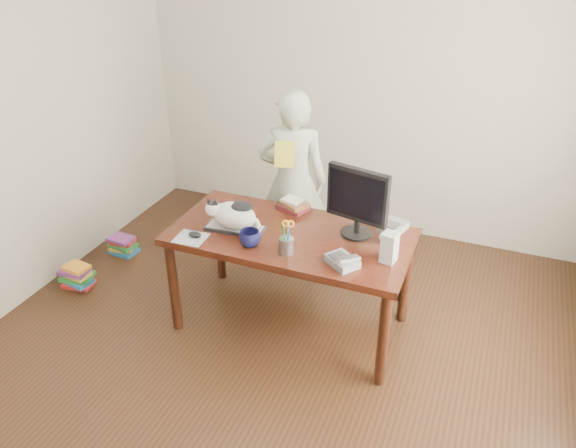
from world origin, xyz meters
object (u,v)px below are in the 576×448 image
(coffee_mug, at_px, (250,238))
(phone, at_px, (343,261))
(cat, at_px, (233,214))
(book_pile_a, at_px, (77,276))
(person, at_px, (293,182))
(pen_cup, at_px, (287,244))
(book_pile_b, at_px, (123,245))
(desk, at_px, (295,247))
(monitor, at_px, (358,199))
(speaker, at_px, (389,247))
(keyboard, at_px, (235,228))
(calculator, at_px, (393,227))
(mouse, at_px, (195,235))
(book_stack, at_px, (293,205))
(baseball, at_px, (385,238))

(coffee_mug, distance_m, phone, 0.62)
(cat, relative_size, coffee_mug, 2.88)
(book_pile_a, bearing_deg, person, 33.31)
(pen_cup, relative_size, book_pile_b, 0.92)
(desk, height_order, book_pile_a, desk)
(monitor, bearing_deg, speaker, -26.49)
(monitor, bearing_deg, keyboard, -150.85)
(book_pile_a, bearing_deg, calculator, 11.90)
(desk, bearing_deg, book_pile_a, -170.97)
(mouse, bearing_deg, book_pile_a, 172.85)
(monitor, bearing_deg, person, 150.73)
(keyboard, distance_m, coffee_mug, 0.24)
(monitor, relative_size, person, 0.32)
(speaker, xyz_separation_m, book_stack, (-0.79, 0.41, -0.06))
(pen_cup, height_order, coffee_mug, pen_cup)
(book_pile_a, bearing_deg, monitor, 8.92)
(keyboard, bearing_deg, desk, 19.53)
(phone, distance_m, book_stack, 0.78)
(baseball, height_order, book_pile_b, baseball)
(keyboard, distance_m, book_pile_b, 1.58)
(monitor, bearing_deg, book_pile_b, -172.94)
(cat, bearing_deg, book_pile_a, 179.63)
(cat, distance_m, book_pile_a, 1.58)
(phone, bearing_deg, book_pile_b, -159.96)
(speaker, bearing_deg, monitor, 150.75)
(desk, xyz_separation_m, cat, (-0.38, -0.17, 0.26))
(pen_cup, bearing_deg, book_pile_a, 179.01)
(phone, relative_size, book_pile_b, 0.92)
(cat, xyz_separation_m, book_pile_a, (-1.37, -0.11, -0.78))
(keyboard, relative_size, mouse, 4.38)
(cat, distance_m, calculator, 1.08)
(book_pile_b, bearing_deg, speaker, -10.29)
(speaker, xyz_separation_m, book_pile_b, (-2.40, 0.44, -0.78))
(phone, bearing_deg, desk, 179.44)
(desk, distance_m, keyboard, 0.43)
(speaker, bearing_deg, baseball, 118.88)
(book_stack, bearing_deg, speaker, -5.89)
(calculator, bearing_deg, baseball, -78.22)
(mouse, distance_m, calculator, 1.32)
(monitor, height_order, baseball, monitor)
(mouse, relative_size, book_pile_b, 0.36)
(mouse, height_order, coffee_mug, coffee_mug)
(book_pile_b, bearing_deg, mouse, -28.64)
(cat, distance_m, phone, 0.83)
(monitor, height_order, phone, monitor)
(keyboard, xyz_separation_m, calculator, (0.99, 0.39, 0.02))
(calculator, bearing_deg, person, 169.03)
(coffee_mug, distance_m, baseball, 0.87)
(person, height_order, book_pile_a, person)
(person, xyz_separation_m, book_pile_b, (-1.43, -0.41, -0.68))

